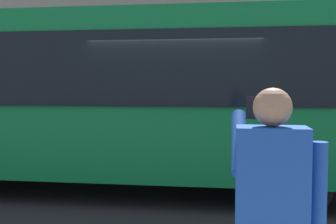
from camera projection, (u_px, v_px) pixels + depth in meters
name	position (u px, v px, depth m)	size (l,w,h in m)	color
ground_plane	(182.00, 195.00, 7.18)	(60.00, 60.00, 0.00)	#232326
red_bus	(110.00, 95.00, 7.43)	(9.05, 2.54, 3.08)	#0F7238
pedestrian_photographer	(271.00, 212.00, 2.42)	(0.53, 0.52, 1.70)	#1E2347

